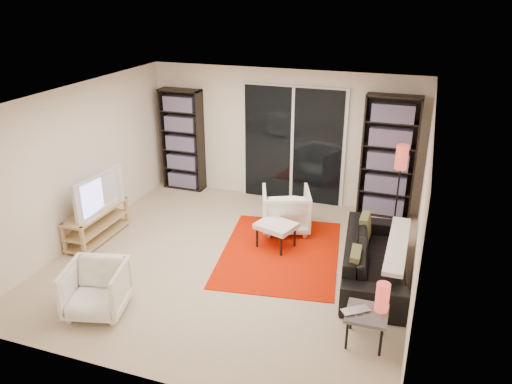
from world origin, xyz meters
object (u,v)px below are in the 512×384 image
armchair_front (96,289)px  floor_lamp (401,166)px  ottoman (276,227)px  sofa (375,258)px  side_table (367,316)px  armchair_back (286,210)px  tv_stand (97,224)px  bookshelf_right (388,158)px  bookshelf_left (182,140)px

armchair_front → floor_lamp: bearing=33.2°
floor_lamp → ottoman: bearing=-142.9°
ottoman → sofa: bearing=-14.1°
ottoman → side_table: size_ratio=1.44×
armchair_back → floor_lamp: bearing=-179.4°
tv_stand → ottoman: bearing=13.7°
sofa → bookshelf_right: bearing=-3.6°
bookshelf_left → armchair_back: size_ratio=2.52×
ottoman → side_table: bearing=-48.2°
tv_stand → ottoman: size_ratio=1.83×
bookshelf_left → armchair_back: (2.39, -1.11, -0.62)m
side_table → floor_lamp: (0.07, 3.03, 0.75)m
bookshelf_left → ottoman: bearing=-35.7°
armchair_front → bookshelf_left: bearing=87.5°
bookshelf_right → sofa: bearing=-87.4°
sofa → armchair_back: armchair_back is taller
tv_stand → ottoman: (2.73, 0.67, 0.08)m
sofa → armchair_back: size_ratio=2.71×
bookshelf_left → armchair_front: bookshelf_left is taller
armchair_front → side_table: bearing=-5.3°
armchair_front → bookshelf_right: bearing=38.9°
bookshelf_left → tv_stand: bearing=-97.4°
armchair_front → ottoman: armchair_front is taller
ottoman → side_table: (1.59, -1.78, 0.01)m
sofa → armchair_back: (-1.55, 1.02, 0.05)m
armchair_back → armchair_front: armchair_back is taller
tv_stand → side_table: 4.47m
side_table → armchair_back: bearing=123.8°
bookshelf_left → side_table: size_ratio=4.20×
tv_stand → armchair_back: 3.00m
bookshelf_left → floor_lamp: size_ratio=1.36×
side_table → tv_stand: bearing=165.5°
side_table → ottoman: bearing=131.8°
armchair_back → floor_lamp: (1.69, 0.62, 0.75)m
sofa → armchair_front: (-3.11, -1.90, 0.02)m
bookshelf_left → tv_stand: bookshelf_left is taller
sofa → side_table: size_ratio=4.50×
bookshelf_right → sofa: bookshelf_right is taller
tv_stand → floor_lamp: (4.39, 1.92, 0.84)m
sofa → floor_lamp: floor_lamp is taller
bookshelf_right → armchair_front: bookshelf_right is taller
bookshelf_left → sofa: (3.94, -2.13, -0.67)m
floor_lamp → armchair_back: bearing=-159.8°
sofa → side_table: bearing=176.6°
bookshelf_left → armchair_front: size_ratio=2.75×
bookshelf_right → ottoman: size_ratio=3.13×
bookshelf_right → floor_lamp: bearing=-64.9°
bookshelf_right → tv_stand: bearing=-150.0°
bookshelf_left → side_table: (4.01, -3.52, -0.62)m
armchair_back → side_table: armchair_back is taller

